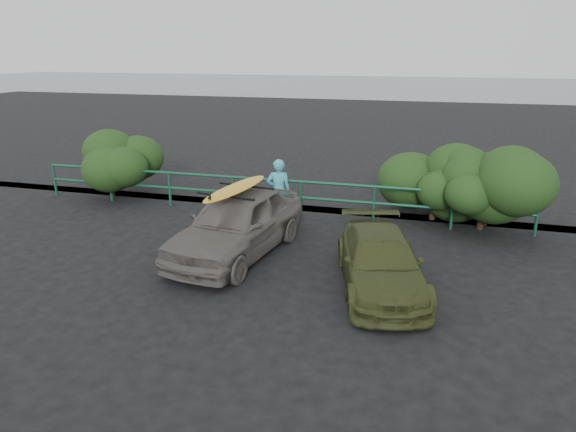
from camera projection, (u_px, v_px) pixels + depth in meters
name	position (u px, v px, depth m)	size (l,w,h in m)	color
ground	(189.00, 289.00, 9.96)	(80.00, 80.00, 0.00)	black
ocean	(398.00, 86.00, 64.97)	(200.00, 200.00, 0.00)	slate
guardrail	(266.00, 196.00, 14.39)	(14.00, 0.08, 1.04)	#164D34
shrub_left	(122.00, 167.00, 15.82)	(3.20, 2.40, 1.98)	#214218
shrub_right	(454.00, 187.00, 13.44)	(3.20, 2.40, 2.01)	#214218
sedan	(237.00, 223.00, 11.48)	(1.73, 4.29, 1.46)	#605A55
olive_vehicle	(381.00, 262.00, 9.91)	(1.50, 3.68, 1.07)	#3A421D
man	(279.00, 192.00, 13.50)	(0.64, 0.42, 1.75)	#41ADC3
roof_rack	(236.00, 191.00, 11.25)	(1.40, 0.98, 0.05)	black
surfboard	(236.00, 188.00, 11.23)	(0.53, 2.56, 0.08)	gold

